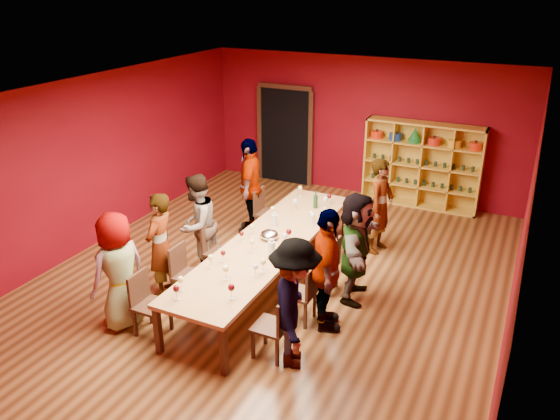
# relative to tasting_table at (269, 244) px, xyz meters

# --- Properties ---
(room_shell) EXTENTS (7.10, 9.10, 3.04)m
(room_shell) POSITION_rel_tasting_table_xyz_m (0.00, 0.00, 0.80)
(room_shell) COLOR #512E15
(room_shell) RESTS_ON ground
(tasting_table) EXTENTS (1.10, 4.50, 0.75)m
(tasting_table) POSITION_rel_tasting_table_xyz_m (0.00, 0.00, 0.00)
(tasting_table) COLOR #A97A46
(tasting_table) RESTS_ON ground
(doorway) EXTENTS (1.40, 0.17, 2.30)m
(doorway) POSITION_rel_tasting_table_xyz_m (-1.80, 4.43, 0.42)
(doorway) COLOR black
(doorway) RESTS_ON ground
(shelving_unit) EXTENTS (2.40, 0.40, 1.80)m
(shelving_unit) POSITION_rel_tasting_table_xyz_m (1.40, 4.32, 0.28)
(shelving_unit) COLOR gold
(shelving_unit) RESTS_ON ground
(chair_person_left_0) EXTENTS (0.42, 0.42, 0.89)m
(chair_person_left_0) POSITION_rel_tasting_table_xyz_m (-0.91, -1.86, -0.20)
(chair_person_left_0) COLOR black
(chair_person_left_0) RESTS_ON ground
(person_left_0) EXTENTS (0.62, 0.90, 1.68)m
(person_left_0) POSITION_rel_tasting_table_xyz_m (-1.33, -1.86, 0.14)
(person_left_0) COLOR #C58488
(person_left_0) RESTS_ON ground
(chair_person_left_1) EXTENTS (0.42, 0.42, 0.89)m
(chair_person_left_1) POSITION_rel_tasting_table_xyz_m (-0.91, -0.97, -0.20)
(chair_person_left_1) COLOR black
(chair_person_left_1) RESTS_ON ground
(person_left_1) EXTENTS (0.52, 0.66, 1.65)m
(person_left_1) POSITION_rel_tasting_table_xyz_m (-1.32, -0.97, 0.13)
(person_left_1) COLOR silver
(person_left_1) RESTS_ON ground
(chair_person_left_2) EXTENTS (0.42, 0.42, 0.89)m
(chair_person_left_2) POSITION_rel_tasting_table_xyz_m (-0.91, -0.13, -0.20)
(chair_person_left_2) COLOR black
(chair_person_left_2) RESTS_ON ground
(person_left_2) EXTENTS (0.46, 0.83, 1.68)m
(person_left_2) POSITION_rel_tasting_table_xyz_m (-1.22, -0.13, 0.14)
(person_left_2) COLOR tan
(person_left_2) RESTS_ON ground
(chair_person_left_4) EXTENTS (0.42, 0.42, 0.89)m
(chair_person_left_4) POSITION_rel_tasting_table_xyz_m (-0.91, 1.61, -0.20)
(chair_person_left_4) COLOR black
(chair_person_left_4) RESTS_ON ground
(person_left_4) EXTENTS (0.80, 1.17, 1.83)m
(person_left_4) POSITION_rel_tasting_table_xyz_m (-1.20, 1.61, 0.22)
(person_left_4) COLOR #121A33
(person_left_4) RESTS_ON ground
(chair_person_right_0) EXTENTS (0.42, 0.42, 0.89)m
(chair_person_right_0) POSITION_rel_tasting_table_xyz_m (0.91, -1.58, -0.20)
(chair_person_right_0) COLOR black
(chair_person_right_0) RESTS_ON ground
(person_right_0) EXTENTS (0.84, 1.19, 1.71)m
(person_right_0) POSITION_rel_tasting_table_xyz_m (1.15, -1.58, 0.16)
(person_right_0) COLOR #515156
(person_right_0) RESTS_ON ground
(chair_person_right_1) EXTENTS (0.42, 0.42, 0.89)m
(chair_person_right_1) POSITION_rel_tasting_table_xyz_m (0.91, -0.70, -0.20)
(chair_person_right_1) COLOR black
(chair_person_right_1) RESTS_ON ground
(person_right_1) EXTENTS (0.86, 1.14, 1.77)m
(person_right_1) POSITION_rel_tasting_table_xyz_m (1.22, -0.70, 0.19)
(person_right_1) COLOR silver
(person_right_1) RESTS_ON ground
(chair_person_right_2) EXTENTS (0.42, 0.42, 0.89)m
(chair_person_right_2) POSITION_rel_tasting_table_xyz_m (0.91, 0.20, -0.20)
(chair_person_right_2) COLOR black
(chair_person_right_2) RESTS_ON ground
(person_right_2) EXTENTS (0.69, 1.63, 1.70)m
(person_right_2) POSITION_rel_tasting_table_xyz_m (1.34, 0.20, 0.15)
(person_right_2) COLOR #5076A5
(person_right_2) RESTS_ON ground
(chair_person_right_4) EXTENTS (0.42, 0.42, 0.89)m
(chair_person_right_4) POSITION_rel_tasting_table_xyz_m (0.91, 1.89, -0.20)
(chair_person_right_4) COLOR black
(chair_person_right_4) RESTS_ON ground
(person_right_4) EXTENTS (0.53, 0.67, 1.70)m
(person_right_4) POSITION_rel_tasting_table_xyz_m (1.21, 1.89, 0.15)
(person_right_4) COLOR #151A39
(person_right_4) RESTS_ON ground
(wine_glass_0) EXTENTS (0.08, 0.08, 0.20)m
(wine_glass_0) POSITION_rel_tasting_table_xyz_m (-0.07, -0.41, 0.20)
(wine_glass_0) COLOR silver
(wine_glass_0) RESTS_ON tasting_table
(wine_glass_1) EXTENTS (0.09, 0.09, 0.21)m
(wine_glass_1) POSITION_rel_tasting_table_xyz_m (0.29, -0.03, 0.21)
(wine_glass_1) COLOR silver
(wine_glass_1) RESTS_ON tasting_table
(wine_glass_2) EXTENTS (0.09, 0.09, 0.21)m
(wine_glass_2) POSITION_rel_tasting_table_xyz_m (-0.14, 1.28, 0.21)
(wine_glass_2) COLOR silver
(wine_glass_2) RESTS_ON tasting_table
(wine_glass_3) EXTENTS (0.09, 0.09, 0.22)m
(wine_glass_3) POSITION_rel_tasting_table_xyz_m (0.30, 1.60, 0.21)
(wine_glass_3) COLOR silver
(wine_glass_3) RESTS_ON tasting_table
(wine_glass_4) EXTENTS (0.07, 0.07, 0.18)m
(wine_glass_4) POSITION_rel_tasting_table_xyz_m (-0.36, -0.20, 0.18)
(wine_glass_4) COLOR silver
(wine_glass_4) RESTS_ON tasting_table
(wine_glass_5) EXTENTS (0.08, 0.08, 0.19)m
(wine_glass_5) POSITION_rel_tasting_table_xyz_m (0.32, -1.03, 0.19)
(wine_glass_5) COLOR silver
(wine_glass_5) RESTS_ON tasting_table
(wine_glass_6) EXTENTS (0.08, 0.08, 0.20)m
(wine_glass_6) POSITION_rel_tasting_table_xyz_m (-0.36, -1.09, 0.20)
(wine_glass_6) COLOR silver
(wine_glass_6) RESTS_ON tasting_table
(wine_glass_7) EXTENTS (0.09, 0.09, 0.22)m
(wine_glass_7) POSITION_rel_tasting_table_xyz_m (0.01, -1.29, 0.21)
(wine_glass_7) COLOR silver
(wine_glass_7) RESTS_ON tasting_table
(wine_glass_8) EXTENTS (0.09, 0.09, 0.22)m
(wine_glass_8) POSITION_rel_tasting_table_xyz_m (0.32, -1.67, 0.21)
(wine_glass_8) COLOR silver
(wine_glass_8) RESTS_ON tasting_table
(wine_glass_9) EXTENTS (0.09, 0.09, 0.21)m
(wine_glass_9) POSITION_rel_tasting_table_xyz_m (-0.32, 1.92, 0.21)
(wine_glass_9) COLOR silver
(wine_glass_9) RESTS_ON tasting_table
(wine_glass_10) EXTENTS (0.08, 0.08, 0.19)m
(wine_glass_10) POSITION_rel_tasting_table_xyz_m (-0.36, 0.86, 0.19)
(wine_glass_10) COLOR silver
(wine_glass_10) RESTS_ON tasting_table
(wine_glass_11) EXTENTS (0.08, 0.08, 0.21)m
(wine_glass_11) POSITION_rel_tasting_table_xyz_m (-0.29, -1.98, 0.20)
(wine_glass_11) COLOR silver
(wine_glass_11) RESTS_ON tasting_table
(wine_glass_12) EXTENTS (0.09, 0.09, 0.22)m
(wine_glass_12) POSITION_rel_tasting_table_xyz_m (-0.37, -1.78, 0.21)
(wine_glass_12) COLOR silver
(wine_glass_12) RESTS_ON tasting_table
(wine_glass_13) EXTENTS (0.07, 0.07, 0.18)m
(wine_glass_13) POSITION_rel_tasting_table_xyz_m (-0.28, -0.87, 0.18)
(wine_glass_13) COLOR silver
(wine_glass_13) RESTS_ON tasting_table
(wine_glass_14) EXTENTS (0.07, 0.07, 0.19)m
(wine_glass_14) POSITION_rel_tasting_table_xyz_m (0.29, 0.99, 0.19)
(wine_glass_14) COLOR silver
(wine_glass_14) RESTS_ON tasting_table
(wine_glass_15) EXTENTS (0.08, 0.08, 0.21)m
(wine_glass_15) POSITION_rel_tasting_table_xyz_m (0.37, 0.87, 0.20)
(wine_glass_15) COLOR silver
(wine_glass_15) RESTS_ON tasting_table
(wine_glass_16) EXTENTS (0.09, 0.09, 0.21)m
(wine_glass_16) POSITION_rel_tasting_table_xyz_m (0.28, 0.12, 0.21)
(wine_glass_16) COLOR silver
(wine_glass_16) RESTS_ON tasting_table
(wine_glass_17) EXTENTS (0.08, 0.08, 0.19)m
(wine_glass_17) POSITION_rel_tasting_table_xyz_m (-0.33, 0.07, 0.19)
(wine_glass_17) COLOR silver
(wine_glass_17) RESTS_ON tasting_table
(wine_glass_18) EXTENTS (0.09, 0.09, 0.21)m
(wine_glass_18) POSITION_rel_tasting_table_xyz_m (0.37, -0.90, 0.21)
(wine_glass_18) COLOR silver
(wine_glass_18) RESTS_ON tasting_table
(wine_glass_19) EXTENTS (0.08, 0.08, 0.20)m
(wine_glass_19) POSITION_rel_tasting_table_xyz_m (0.30, 1.81, 0.19)
(wine_glass_19) COLOR silver
(wine_glass_19) RESTS_ON tasting_table
(spittoon_bowl) EXTENTS (0.29, 0.29, 0.16)m
(spittoon_bowl) POSITION_rel_tasting_table_xyz_m (-0.02, 0.07, 0.12)
(spittoon_bowl) COLOR #B2B5B9
(spittoon_bowl) RESTS_ON tasting_table
(carafe_a) EXTENTS (0.12, 0.12, 0.24)m
(carafe_a) POSITION_rel_tasting_table_xyz_m (-0.17, 0.54, 0.16)
(carafe_a) COLOR silver
(carafe_a) RESTS_ON tasting_table
(carafe_b) EXTENTS (0.13, 0.13, 0.27)m
(carafe_b) POSITION_rel_tasting_table_xyz_m (0.26, -0.41, 0.17)
(carafe_b) COLOR silver
(carafe_b) RESTS_ON tasting_table
(wine_bottle) EXTENTS (0.10, 0.10, 0.32)m
(wine_bottle) POSITION_rel_tasting_table_xyz_m (0.14, 1.54, 0.17)
(wine_bottle) COLOR #153A1C
(wine_bottle) RESTS_ON tasting_table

